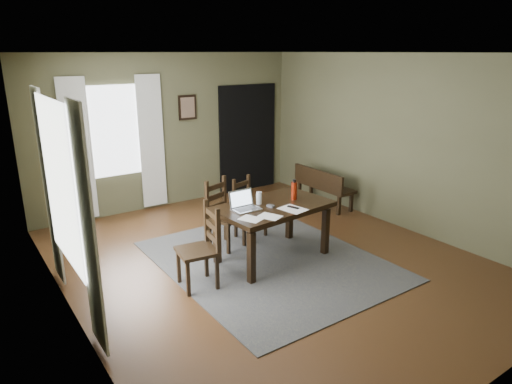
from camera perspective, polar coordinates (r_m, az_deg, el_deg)
ground at (r=6.25m, az=1.59°, el=-8.63°), size 5.00×6.00×0.01m
room_shell at (r=5.70m, az=1.74°, el=7.96°), size 5.02×6.02×2.71m
rug at (r=6.24m, az=1.59°, el=-8.54°), size 2.60×3.20×0.01m
dining_table at (r=6.06m, az=2.11°, el=-2.43°), size 1.61×1.05×0.76m
chair_end at (r=5.46m, az=-6.87°, el=-6.92°), size 0.50×0.50×1.01m
chair_back_left at (r=6.52m, az=-4.06°, el=-2.85°), size 0.55×0.55×0.99m
chair_back_right at (r=6.88m, az=-0.99°, el=-2.06°), size 0.50×0.50×0.91m
bench at (r=8.34m, az=8.29°, el=1.00°), size 0.40×1.23×0.70m
laptop at (r=5.85m, az=-1.51°, el=-1.54°), size 0.35×0.27×0.24m
computer_mouse at (r=5.93m, az=1.84°, el=-1.76°), size 0.08×0.11×0.03m
tv_remote at (r=5.92m, az=4.67°, el=-1.92°), size 0.09×0.17×0.02m
drinking_glass at (r=6.03m, az=0.38°, el=-0.74°), size 0.09×0.09×0.17m
water_bottle at (r=6.23m, az=4.78°, el=0.23°), size 0.10×0.10×0.28m
paper_a at (r=5.52m, az=-0.64°, el=-3.37°), size 0.30×0.33×0.00m
paper_b at (r=5.87m, az=4.64°, el=-2.15°), size 0.31×0.38×0.00m
paper_e at (r=5.60m, az=1.72°, el=-3.07°), size 0.30×0.34×0.00m
window_left at (r=4.97m, az=-23.40°, el=0.98°), size 0.01×1.30×1.70m
window_back at (r=7.95m, az=-17.28°, el=7.27°), size 1.00×0.01×1.50m
curtain_left_near at (r=4.28m, az=-20.29°, el=-4.67°), size 0.03×0.48×2.30m
curtain_left_far at (r=5.82m, az=-24.53°, el=0.50°), size 0.03×0.48×2.30m
curtain_back_left at (r=7.81m, az=-21.37°, el=4.81°), size 0.44×0.03×2.30m
curtain_back_right at (r=8.17m, az=-12.92°, el=6.07°), size 0.44×0.03×2.30m
framed_picture at (r=8.41m, az=-8.57°, el=10.41°), size 0.34×0.03×0.44m
doorway_back at (r=9.16m, az=-1.04°, el=6.71°), size 1.30×0.03×2.10m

